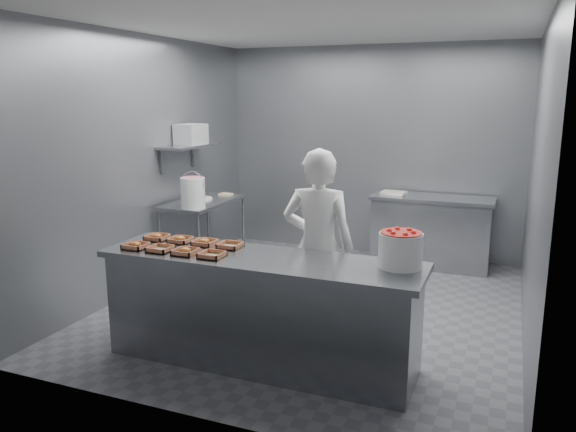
% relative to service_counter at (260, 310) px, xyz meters
% --- Properties ---
extents(floor, '(4.50, 4.50, 0.00)m').
position_rel_service_counter_xyz_m(floor, '(0.00, 1.35, -0.45)').
color(floor, '#4C4C51').
rests_on(floor, ground).
extents(ceiling, '(4.50, 4.50, 0.00)m').
position_rel_service_counter_xyz_m(ceiling, '(0.00, 1.35, 2.35)').
color(ceiling, white).
rests_on(ceiling, wall_back).
extents(wall_back, '(4.00, 0.04, 2.80)m').
position_rel_service_counter_xyz_m(wall_back, '(0.00, 3.60, 0.95)').
color(wall_back, slate).
rests_on(wall_back, ground).
extents(wall_left, '(0.04, 4.50, 2.80)m').
position_rel_service_counter_xyz_m(wall_left, '(-2.00, 1.35, 0.95)').
color(wall_left, slate).
rests_on(wall_left, ground).
extents(wall_right, '(0.04, 4.50, 2.80)m').
position_rel_service_counter_xyz_m(wall_right, '(2.00, 1.35, 0.95)').
color(wall_right, slate).
rests_on(wall_right, ground).
extents(service_counter, '(2.60, 0.70, 0.90)m').
position_rel_service_counter_xyz_m(service_counter, '(0.00, 0.00, 0.00)').
color(service_counter, slate).
rests_on(service_counter, ground).
extents(prep_table, '(0.60, 1.20, 0.90)m').
position_rel_service_counter_xyz_m(prep_table, '(-1.65, 1.95, 0.14)').
color(prep_table, slate).
rests_on(prep_table, ground).
extents(back_counter, '(1.50, 0.60, 0.90)m').
position_rel_service_counter_xyz_m(back_counter, '(0.90, 3.25, -0.00)').
color(back_counter, slate).
rests_on(back_counter, ground).
extents(wall_shelf, '(0.35, 0.90, 0.03)m').
position_rel_service_counter_xyz_m(wall_shelf, '(-1.82, 1.95, 1.10)').
color(wall_shelf, slate).
rests_on(wall_shelf, wall_left).
extents(tray_0, '(0.19, 0.18, 0.06)m').
position_rel_service_counter_xyz_m(tray_0, '(-1.06, -0.15, 0.47)').
color(tray_0, tan).
rests_on(tray_0, service_counter).
extents(tray_1, '(0.19, 0.18, 0.04)m').
position_rel_service_counter_xyz_m(tray_1, '(-0.82, -0.15, 0.47)').
color(tray_1, tan).
rests_on(tray_1, service_counter).
extents(tray_2, '(0.19, 0.18, 0.06)m').
position_rel_service_counter_xyz_m(tray_2, '(-0.58, -0.15, 0.47)').
color(tray_2, tan).
rests_on(tray_2, service_counter).
extents(tray_3, '(0.19, 0.18, 0.04)m').
position_rel_service_counter_xyz_m(tray_3, '(-0.34, -0.15, 0.47)').
color(tray_3, tan).
rests_on(tray_3, service_counter).
extents(tray_4, '(0.19, 0.18, 0.06)m').
position_rel_service_counter_xyz_m(tray_4, '(-1.06, 0.15, 0.47)').
color(tray_4, tan).
rests_on(tray_4, service_counter).
extents(tray_5, '(0.19, 0.18, 0.06)m').
position_rel_service_counter_xyz_m(tray_5, '(-0.82, 0.15, 0.47)').
color(tray_5, tan).
rests_on(tray_5, service_counter).
extents(tray_6, '(0.19, 0.18, 0.06)m').
position_rel_service_counter_xyz_m(tray_6, '(-0.58, 0.15, 0.47)').
color(tray_6, tan).
rests_on(tray_6, service_counter).
extents(tray_7, '(0.19, 0.18, 0.04)m').
position_rel_service_counter_xyz_m(tray_7, '(-0.34, 0.15, 0.47)').
color(tray_7, tan).
rests_on(tray_7, service_counter).
extents(worker, '(0.67, 0.48, 1.71)m').
position_rel_service_counter_xyz_m(worker, '(0.28, 0.60, 0.40)').
color(worker, white).
rests_on(worker, ground).
extents(strawberry_tub, '(0.32, 0.32, 0.27)m').
position_rel_service_counter_xyz_m(strawberry_tub, '(1.08, 0.13, 0.59)').
color(strawberry_tub, white).
rests_on(strawberry_tub, service_counter).
extents(glaze_bucket, '(0.29, 0.27, 0.42)m').
position_rel_service_counter_xyz_m(glaze_bucket, '(-1.52, 1.51, 0.63)').
color(glaze_bucket, white).
rests_on(glaze_bucket, prep_table).
extents(bucket_lid, '(0.35, 0.35, 0.02)m').
position_rel_service_counter_xyz_m(bucket_lid, '(-1.71, 1.99, 0.46)').
color(bucket_lid, white).
rests_on(bucket_lid, prep_table).
extents(rag, '(0.16, 0.14, 0.02)m').
position_rel_service_counter_xyz_m(rag, '(-1.57, 2.38, 0.46)').
color(rag, '#CCB28C').
rests_on(rag, prep_table).
extents(appliance, '(0.32, 0.36, 0.24)m').
position_rel_service_counter_xyz_m(appliance, '(-1.82, 2.00, 1.23)').
color(appliance, gray).
rests_on(appliance, wall_shelf).
extents(paper_stack, '(0.33, 0.26, 0.04)m').
position_rel_service_counter_xyz_m(paper_stack, '(0.41, 3.25, 0.46)').
color(paper_stack, silver).
rests_on(paper_stack, back_counter).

